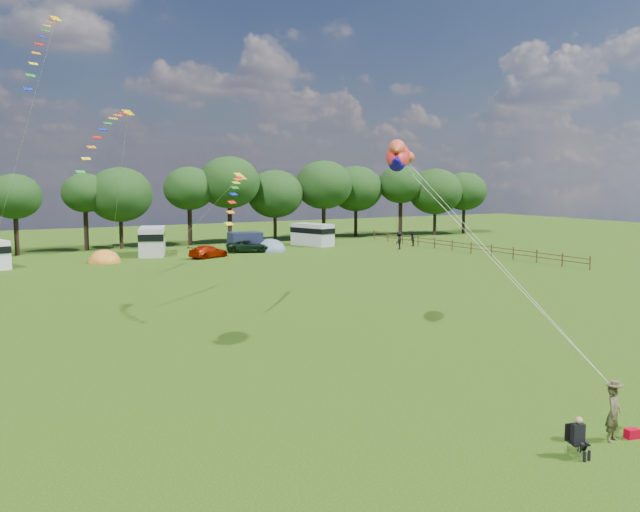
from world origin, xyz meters
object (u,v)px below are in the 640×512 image
car_d (249,246)px  campervan_c (152,240)px  tent_greyblue (270,251)px  fish_kite (398,156)px  car_c (209,252)px  tent_orange (105,262)px  walker_a (412,240)px  walker_b (399,240)px  campervan_d (312,234)px  kite_flyer (614,413)px  camp_chair (577,433)px

car_d → campervan_c: (-9.57, 2.40, 0.86)m
tent_greyblue → fish_kite: fish_kite is taller
car_c → tent_orange: car_c is taller
car_c → walker_a: bearing=-113.2°
fish_kite → walker_a: (28.98, 37.58, -8.20)m
fish_kite → tent_orange: bearing=46.0°
car_d → walker_b: size_ratio=2.47×
campervan_d → walker_a: campervan_d is taller
car_d → tent_greyblue: 2.48m
campervan_c → walker_b: size_ratio=3.21×
campervan_c → tent_orange: (-5.65, -3.94, -1.49)m
car_d → kite_flyer: (-11.93, -54.64, 0.21)m
campervan_d → tent_greyblue: 7.70m
campervan_c → fish_kite: bearing=-161.8°
camp_chair → campervan_c: bearing=103.6°
tent_greyblue → car_d: bearing=177.1°
car_c → tent_greyblue: 8.33m
kite_flyer → fish_kite: (1.81, 13.90, 8.10)m
tent_greyblue → walker_b: bearing=-21.4°
campervan_d → kite_flyer: size_ratio=3.21×
camp_chair → fish_kite: bearing=93.1°
car_d → fish_kite: 42.80m
car_c → tent_greyblue: tent_greyblue is taller
campervan_d → kite_flyer: 61.44m
car_d → walker_a: size_ratio=3.13×
car_d → camp_chair: 56.68m
camp_chair → tent_greyblue: bearing=91.3°
tent_orange → walker_a: size_ratio=2.16×
walker_b → car_c: bearing=-41.3°
car_c → campervan_d: 15.88m
tent_greyblue → walker_a: bearing=-10.5°
walker_a → walker_b: bearing=-12.2°
tent_orange → fish_kite: size_ratio=1.02×
car_c → kite_flyer: size_ratio=2.37×
car_c → car_d: 6.14m
tent_orange → walker_b: (30.75, -3.73, 0.95)m
walker_a → tent_greyblue: bearing=-54.9°
campervan_d → car_d: bearing=91.9°
campervan_c → kite_flyer: campervan_c is taller
car_c → campervan_c: 6.63m
campervan_d → kite_flyer: (-21.23, -57.66, -0.49)m
tent_orange → car_c: bearing=-7.1°
car_d → kite_flyer: kite_flyer is taller
tent_orange → kite_flyer: bearing=-86.5°
tent_greyblue → car_c: bearing=-161.6°
tent_orange → tent_greyblue: bearing=4.6°
tent_orange → walker_a: 34.12m
kite_flyer → tent_greyblue: bearing=53.3°
campervan_c → camp_chair: 57.53m
car_c → campervan_c: size_ratio=0.66×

